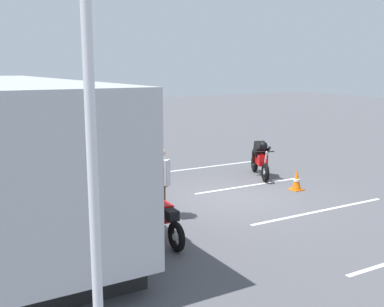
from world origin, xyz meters
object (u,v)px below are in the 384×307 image
spectator_right (118,156)px  stunt_motorcycle (260,159)px  spectator_far_left (161,177)px  spectator_far_right (109,148)px  tour_bus (13,149)px  traffic_cone (297,180)px  parked_motorcycle_silver (160,217)px  flagpole (89,109)px  spectator_centre (130,163)px  spectator_left (140,171)px

spectator_right → stunt_motorcycle: size_ratio=0.88×
spectator_far_left → spectator_right: (2.96, -0.04, 0.00)m
stunt_motorcycle → spectator_far_right: bearing=68.0°
tour_bus → traffic_cone: bearing=-101.6°
spectator_right → parked_motorcycle_silver: bearing=170.8°
stunt_motorcycle → flagpole: size_ratio=0.29×
tour_bus → stunt_motorcycle: (0.30, -7.57, -1.03)m
spectator_far_left → parked_motorcycle_silver: 1.48m
spectator_far_left → spectator_far_right: 3.97m
spectator_centre → spectator_far_right: (2.08, -0.16, 0.08)m
tour_bus → traffic_cone: tour_bus is taller
stunt_motorcycle → flagpole: (-8.34, 8.20, 2.61)m
traffic_cone → parked_motorcycle_silver: bearing=106.8°
tour_bus → parked_motorcycle_silver: (-3.09, -2.31, -1.16)m
spectator_far_left → flagpole: bearing=149.9°
tour_bus → stunt_motorcycle: tour_bus is taller
spectator_far_left → spectator_centre: 1.89m
tour_bus → spectator_right: tour_bus is taller
tour_bus → flagpole: (-8.04, 0.64, 1.58)m
parked_motorcycle_silver → traffic_cone: (1.56, -5.17, -0.18)m
parked_motorcycle_silver → spectator_far_left: bearing=-27.2°
spectator_left → parked_motorcycle_silver: 2.28m
tour_bus → spectator_right: bearing=-69.8°
stunt_motorcycle → traffic_cone: bearing=177.3°
tour_bus → spectator_centre: tour_bus is taller
tour_bus → flagpole: 8.22m
spectator_left → traffic_cone: spectator_left is taller
spectator_left → spectator_far_left: bearing=-171.9°
spectator_far_right → spectator_right: bearing=173.9°
spectator_left → spectator_far_right: bearing=-5.4°
tour_bus → traffic_cone: size_ratio=17.05×
spectator_left → spectator_centre: bearing=-7.6°
tour_bus → spectator_far_right: (2.10, -3.09, -0.56)m
spectator_centre → spectator_right: spectator_centre is taller
parked_motorcycle_silver → spectator_centre: bearing=-11.3°
parked_motorcycle_silver → traffic_cone: 5.40m
spectator_left → traffic_cone: size_ratio=2.63×
stunt_motorcycle → tour_bus: bearing=92.3°
spectator_left → stunt_motorcycle: 4.93m
spectator_far_left → tour_bus: bearing=57.6°
spectator_far_right → spectator_far_left: bearing=177.8°
tour_bus → spectator_left: bearing=-108.2°
spectator_left → stunt_motorcycle: spectator_left is taller
stunt_motorcycle → parked_motorcycle_silver: bearing=122.8°
stunt_motorcycle → spectator_left: bearing=104.4°
spectator_far_right → parked_motorcycle_silver: spectator_far_right is taller
spectator_far_left → spectator_far_right: spectator_far_right is taller
spectator_far_left → traffic_cone: (0.33, -4.54, -0.69)m
tour_bus → spectator_far_right: 3.78m
spectator_left → spectator_centre: 0.96m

